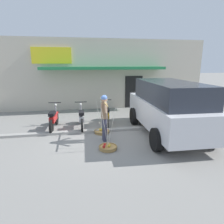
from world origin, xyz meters
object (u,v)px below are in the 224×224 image
Objects in this scene: fruit_basket_left_side at (102,131)px; parked_truck at (168,107)px; motorcycle_third_in_row at (106,115)px; fruit_vendor at (104,115)px; motorcycle_second_in_row at (81,118)px; fruit_basket_right_side at (108,147)px; motorcycle_nearest_shop at (54,119)px.

parked_truck is at bearing -11.99° from fruit_basket_left_side.
parked_truck reaches higher than fruit_basket_left_side.
motorcycle_third_in_row is at bearing 142.27° from parked_truck.
fruit_vendor is 0.93× the size of motorcycle_second_in_row.
motorcycle_third_in_row is at bearing 82.54° from fruit_basket_right_side.
fruit_basket_right_side is 2.94m from parked_truck.
fruit_basket_left_side is at bearing -23.73° from motorcycle_nearest_shop.
fruit_basket_left_side is 1.00× the size of fruit_basket_right_side.
motorcycle_nearest_shop is 1.18m from motorcycle_second_in_row.
parked_truck is (2.54, 1.02, 1.05)m from fruit_basket_right_side.
fruit_basket_left_side is at bearing -107.33° from motorcycle_third_in_row.
motorcycle_third_in_row is at bearing 72.67° from fruit_basket_left_side.
fruit_basket_right_side is at bearing -97.46° from motorcycle_third_in_row.
fruit_basket_right_side is 0.30× the size of parked_truck.
fruit_basket_left_side is 0.80× the size of motorcycle_third_in_row.
motorcycle_second_in_row is 3.66m from parked_truck.
parked_truck is (4.52, -1.41, 0.68)m from motorcycle_nearest_shop.
fruit_basket_left_side reaches higher than motorcycle_third_in_row.
fruit_basket_right_side is at bearing -158.04° from parked_truck.
fruit_basket_left_side is 0.80× the size of motorcycle_second_in_row.
fruit_basket_left_side is at bearing -45.43° from motorcycle_second_in_row.
parked_truck is at bearing -37.73° from motorcycle_third_in_row.
parked_truck is at bearing -17.30° from motorcycle_nearest_shop.
motorcycle_nearest_shop is at bearing -173.04° from motorcycle_third_in_row.
motorcycle_second_in_row is (-0.80, 2.37, 0.38)m from fruit_basket_right_side.
fruit_vendor reaches higher than motorcycle_second_in_row.
fruit_basket_right_side is (0.00, -1.57, -0.00)m from fruit_basket_left_side.
motorcycle_third_in_row is at bearing 79.53° from fruit_vendor.
fruit_basket_right_side is at bearing -50.92° from motorcycle_nearest_shop.
motorcycle_second_in_row is 0.37× the size of parked_truck.
motorcycle_nearest_shop is (-1.97, 1.65, -0.52)m from fruit_vendor.
fruit_basket_left_side is at bearing 168.01° from parked_truck.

